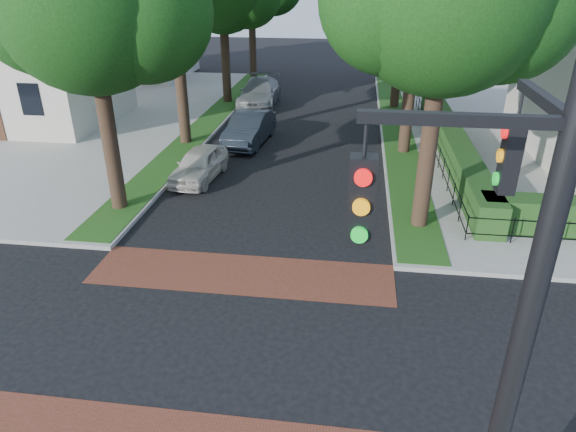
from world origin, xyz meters
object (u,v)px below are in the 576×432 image
(parked_car_front, at_px, (199,164))
(parked_car_middle, at_px, (249,129))
(traffic_signal, at_px, (502,310))
(parked_car_rear, at_px, (259,93))

(parked_car_front, bearing_deg, parked_car_middle, 83.13)
(traffic_signal, bearing_deg, parked_car_front, 119.19)
(parked_car_middle, bearing_deg, parked_car_rear, 102.11)
(parked_car_front, xyz_separation_m, parked_car_middle, (1.12, 5.22, 0.12))
(traffic_signal, height_order, parked_car_rear, traffic_signal)
(traffic_signal, distance_m, parked_car_middle, 21.69)
(parked_car_middle, distance_m, parked_car_rear, 8.20)
(traffic_signal, relative_size, parked_car_middle, 1.67)
(parked_car_front, relative_size, parked_car_middle, 0.82)
(traffic_signal, relative_size, parked_car_rear, 1.38)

